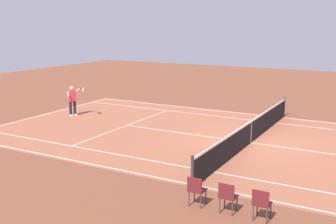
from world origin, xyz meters
TOP-DOWN VIEW (x-y plane):
  - ground_plane at (0.00, 0.00)m, footprint 60.00×60.00m
  - court_slab at (0.00, 0.00)m, footprint 24.20×11.40m
  - court_line_markings at (0.00, 0.00)m, footprint 23.85×11.05m
  - tennis_net at (0.00, 0.00)m, footprint 0.10×11.70m
  - tennis_player_near at (10.27, -0.40)m, footprint 1.19×0.75m
  - tennis_ball at (2.51, -0.15)m, footprint 0.07×0.07m
  - spectator_chair_0 at (-2.50, 6.88)m, footprint 0.44×0.44m
  - spectator_chair_1 at (-1.57, 6.88)m, footprint 0.44×0.44m
  - spectator_chair_2 at (-0.64, 6.88)m, footprint 0.44×0.44m

SIDE VIEW (x-z plane):
  - ground_plane at x=0.00m, z-range 0.00..0.00m
  - court_slab at x=0.00m, z-range 0.00..0.00m
  - court_line_markings at x=0.00m, z-range 0.00..0.01m
  - tennis_ball at x=2.51m, z-range 0.00..0.07m
  - tennis_net at x=0.00m, z-range -0.05..1.03m
  - spectator_chair_0 at x=-2.50m, z-range 0.08..0.96m
  - spectator_chair_1 at x=-1.57m, z-range 0.08..0.96m
  - spectator_chair_2 at x=-0.64m, z-range 0.08..0.96m
  - tennis_player_near at x=10.27m, z-range 0.08..1.78m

